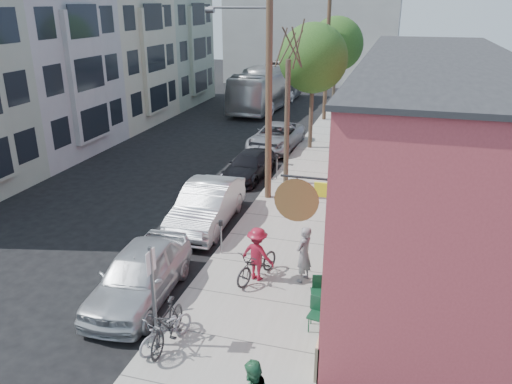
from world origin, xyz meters
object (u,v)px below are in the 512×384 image
(car_2, at_px, (249,165))
(parked_bike_b, at_px, (166,330))
(patio_chair_a, at_px, (317,315))
(cyclist, at_px, (257,254))
(parking_meter_near, at_px, (221,232))
(bus, at_px, (269,87))
(car_3, at_px, (276,137))
(tree_bare, at_px, (287,124))
(patio_chair_b, at_px, (319,292))
(sign_post, at_px, (153,288))
(tree_leafy_mid, at_px, (313,58))
(tree_leafy_far, at_px, (336,44))
(patron_grey, at_px, (304,254))
(car_1, at_px, (207,205))
(parked_bike_a, at_px, (167,325))
(utility_pole_near, at_px, (268,78))
(parking_meter_far, at_px, (277,163))
(car_0, at_px, (140,274))

(car_2, bearing_deg, parked_bike_b, -77.99)
(patio_chair_a, xyz_separation_m, cyclist, (-2.24, 2.07, 0.44))
(parking_meter_near, bearing_deg, bus, 101.13)
(patio_chair_a, bearing_deg, car_3, 117.88)
(car_3, distance_m, bus, 12.97)
(tree_bare, distance_m, patio_chair_b, 10.72)
(patio_chair_b, height_order, car_2, car_2)
(sign_post, distance_m, bus, 31.74)
(sign_post, height_order, tree_leafy_mid, tree_leafy_mid)
(parking_meter_near, height_order, patio_chair_a, parking_meter_near)
(tree_leafy_far, bearing_deg, patron_grey, -84.25)
(car_1, bearing_deg, parked_bike_b, -78.84)
(parking_meter_near, distance_m, cyclist, 2.12)
(parked_bike_a, distance_m, parked_bike_b, 0.14)
(cyclist, bearing_deg, utility_pole_near, -60.38)
(cyclist, height_order, parked_bike_b, cyclist)
(parking_meter_far, distance_m, tree_bare, 2.20)
(parked_bike_b, bearing_deg, car_2, 119.22)
(tree_leafy_mid, xyz_separation_m, parked_bike_b, (-0.20, -19.31, -4.75))
(parking_meter_near, height_order, car_0, car_0)
(patio_chair_a, xyz_separation_m, patio_chair_b, (-0.14, 1.13, 0.00))
(sign_post, height_order, car_2, sign_post)
(cyclist, bearing_deg, car_0, 47.17)
(sign_post, relative_size, tree_leafy_far, 0.39)
(utility_pole_near, xyz_separation_m, tree_bare, (0.41, 2.05, -2.34))
(bus, bearing_deg, tree_bare, -69.07)
(tree_bare, xyz_separation_m, car_1, (-2.00, -5.29, -2.21))
(parked_bike_b, distance_m, car_0, 2.68)
(utility_pole_near, bearing_deg, tree_leafy_mid, 87.27)
(tree_leafy_far, bearing_deg, cyclist, -87.47)
(tree_leafy_mid, bearing_deg, car_1, -99.58)
(patio_chair_b, bearing_deg, patio_chair_a, -95.98)
(parking_meter_near, bearing_deg, car_2, 100.12)
(cyclist, height_order, car_3, cyclist)
(parked_bike_a, height_order, car_3, car_3)
(patio_chair_a, distance_m, car_1, 7.87)
(patio_chair_b, height_order, patron_grey, patron_grey)
(parking_meter_near, distance_m, parking_meter_far, 8.09)
(tree_leafy_mid, bearing_deg, utility_pole_near, -92.73)
(patron_grey, height_order, cyclist, patron_grey)
(tree_leafy_far, distance_m, bus, 7.08)
(tree_bare, relative_size, car_0, 1.21)
(parking_meter_far, bearing_deg, car_3, 104.32)
(tree_bare, height_order, cyclist, tree_bare)
(parking_meter_near, distance_m, car_1, 2.79)
(patio_chair_a, relative_size, patron_grey, 0.48)
(tree_leafy_mid, distance_m, car_0, 18.03)
(patio_chair_a, bearing_deg, parking_meter_near, 149.73)
(tree_leafy_mid, relative_size, car_2, 1.63)
(patio_chair_a, distance_m, parked_bike_b, 3.95)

